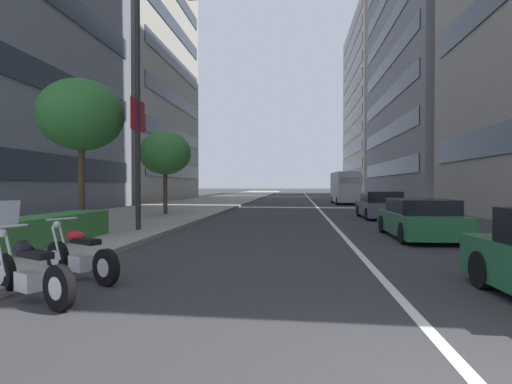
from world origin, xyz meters
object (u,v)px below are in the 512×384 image
(street_tree_far_plaza, at_px, (81,115))
(motorcycle_mid_row, at_px, (28,272))
(car_lead_in_lane, at_px, (420,219))
(street_lamp_with_banners, at_px, (146,91))
(motorcycle_by_sign_pole, at_px, (80,257))
(street_tree_by_lamp_post, at_px, (165,153))
(delivery_van_ahead, at_px, (345,187))
(car_far_down_avenue, at_px, (380,206))

(street_tree_far_plaza, bearing_deg, motorcycle_mid_row, -156.46)
(motorcycle_mid_row, relative_size, car_lead_in_lane, 0.46)
(street_lamp_with_banners, bearing_deg, street_tree_far_plaza, 101.74)
(motorcycle_by_sign_pole, height_order, car_lead_in_lane, car_lead_in_lane)
(street_tree_far_plaza, height_order, street_tree_by_lamp_post, street_tree_far_plaza)
(car_lead_in_lane, height_order, street_lamp_with_banners, street_lamp_with_banners)
(street_tree_by_lamp_post, bearing_deg, street_lamp_with_banners, -166.53)
(delivery_van_ahead, distance_m, street_lamp_with_banners, 26.38)
(motorcycle_mid_row, height_order, motorcycle_by_sign_pole, motorcycle_mid_row)
(car_far_down_avenue, bearing_deg, motorcycle_by_sign_pole, 150.42)
(car_far_down_avenue, relative_size, street_lamp_with_banners, 0.50)
(delivery_van_ahead, bearing_deg, street_tree_by_lamp_post, 143.04)
(motorcycle_by_sign_pole, height_order, street_tree_far_plaza, street_tree_far_plaza)
(car_lead_in_lane, relative_size, street_lamp_with_banners, 0.53)
(motorcycle_mid_row, height_order, street_tree_by_lamp_post, street_tree_by_lamp_post)
(motorcycle_by_sign_pole, distance_m, delivery_van_ahead, 32.39)
(street_tree_far_plaza, bearing_deg, motorcycle_by_sign_pole, -151.84)
(car_far_down_avenue, relative_size, street_tree_far_plaza, 0.79)
(car_lead_in_lane, xyz_separation_m, delivery_van_ahead, (24.62, -0.39, 0.92))
(street_lamp_with_banners, distance_m, street_tree_by_lamp_post, 8.25)
(motorcycle_mid_row, bearing_deg, car_far_down_avenue, -88.32)
(motorcycle_by_sign_pole, relative_size, street_tree_far_plaza, 0.37)
(motorcycle_by_sign_pole, distance_m, street_lamp_with_banners, 8.46)
(motorcycle_by_sign_pole, bearing_deg, car_far_down_avenue, -88.65)
(car_far_down_avenue, bearing_deg, delivery_van_ahead, -0.65)
(motorcycle_mid_row, distance_m, motorcycle_by_sign_pole, 1.43)
(street_lamp_with_banners, height_order, street_tree_by_lamp_post, street_lamp_with_banners)
(delivery_van_ahead, bearing_deg, motorcycle_mid_row, 163.73)
(car_lead_in_lane, xyz_separation_m, street_tree_by_lamp_post, (8.18, 11.11, 2.85))
(car_lead_in_lane, height_order, car_far_down_avenue, car_far_down_avenue)
(motorcycle_mid_row, xyz_separation_m, car_far_down_avenue, (16.11, -8.23, 0.22))
(motorcycle_by_sign_pole, relative_size, street_lamp_with_banners, 0.24)
(delivery_van_ahead, xyz_separation_m, street_tree_by_lamp_post, (-16.45, 11.49, 1.93))
(street_lamp_with_banners, bearing_deg, motorcycle_mid_row, -171.24)
(delivery_van_ahead, bearing_deg, car_far_down_avenue, 177.71)
(motorcycle_mid_row, xyz_separation_m, delivery_van_ahead, (32.72, -8.31, 1.09))
(car_far_down_avenue, bearing_deg, car_lead_in_lane, 177.43)
(motorcycle_by_sign_pole, xyz_separation_m, street_tree_far_plaza, (6.52, 3.49, 3.71))
(street_tree_by_lamp_post, bearing_deg, motorcycle_mid_row, -168.94)
(street_lamp_with_banners, xyz_separation_m, street_tree_by_lamp_post, (7.87, 1.89, -1.57))
(delivery_van_ahead, xyz_separation_m, street_tree_far_plaza, (-24.77, 11.78, 2.60))
(car_lead_in_lane, distance_m, car_far_down_avenue, 8.02)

